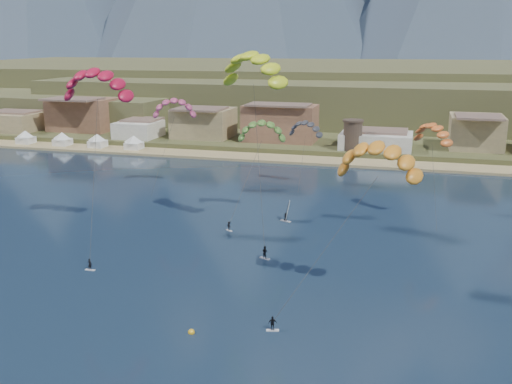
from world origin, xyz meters
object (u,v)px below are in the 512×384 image
kitesurfer_orange (378,154)px  kitesurfer_red (96,79)px  windsurfer (286,215)px  kitesurfer_green (261,128)px  buoy (191,332)px  kitesurfer_yellow (254,64)px  watchtower (353,135)px

kitesurfer_orange → kitesurfer_red: bearing=162.8°
kitesurfer_orange → windsurfer: size_ratio=6.34×
kitesurfer_red → kitesurfer_green: bearing=39.3°
windsurfer → kitesurfer_red: bearing=-149.8°
kitesurfer_red → buoy: kitesurfer_red is taller
windsurfer → kitesurfer_orange: bearing=-59.4°
kitesurfer_yellow → windsurfer: 28.52m
kitesurfer_green → windsurfer: bearing=-22.0°
kitesurfer_red → kitesurfer_yellow: bearing=17.6°
kitesurfer_red → windsurfer: size_ratio=8.15×
kitesurfer_red → kitesurfer_orange: (45.04, -13.97, -7.10)m
kitesurfer_yellow → buoy: bearing=-85.5°
kitesurfer_red → windsurfer: bearing=30.2°
buoy → kitesurfer_green: bearing=95.4°
watchtower → kitesurfer_yellow: 75.80m
kitesurfer_yellow → windsurfer: kitesurfer_yellow is taller
kitesurfer_green → watchtower: bearing=81.1°
windsurfer → buoy: 44.03m
buoy → windsurfer: bearing=88.8°
kitesurfer_red → buoy: size_ratio=40.31×
kitesurfer_red → kitesurfer_yellow: (23.60, 7.49, 2.31)m
kitesurfer_yellow → kitesurfer_green: bearing=98.3°
windsurfer → watchtower: bearing=86.0°
watchtower → windsurfer: (-4.41, -63.70, -5.19)m
kitesurfer_yellow → windsurfer: bearing=66.1°
kitesurfer_yellow → kitesurfer_green: 15.85m
kitesurfer_yellow → kitesurfer_green: kitesurfer_yellow is taller
kitesurfer_yellow → buoy: (2.80, -35.56, -28.03)m
windsurfer → buoy: bearing=-91.2°
kitesurfer_orange → kitesurfer_green: bearing=125.6°
kitesurfer_green → buoy: size_ratio=26.15×
watchtower → kitesurfer_yellow: (-8.15, -72.15, 21.79)m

